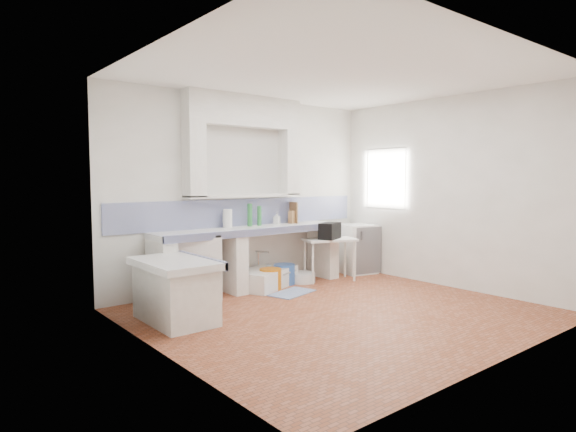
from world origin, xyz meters
TOP-DOWN VIEW (x-y plane):
  - floor at (0.00, 0.00)m, footprint 4.50×4.50m
  - ceiling at (0.00, 0.00)m, footprint 4.50×4.50m
  - wall_back at (0.00, 2.00)m, footprint 4.50×0.00m
  - wall_front at (0.00, -2.00)m, footprint 4.50×0.00m
  - wall_left at (-2.25, 0.00)m, footprint 0.00×4.50m
  - wall_right at (2.25, 0.00)m, footprint 0.00×4.50m
  - alcove_mass at (-0.10, 1.88)m, footprint 1.90×0.25m
  - window_frame at (2.42, 1.20)m, footprint 0.35×0.86m
  - lace_valance at (2.28, 1.20)m, footprint 0.01×0.84m
  - counter_slab at (-0.10, 1.70)m, footprint 3.00×0.60m
  - counter_lip at (-0.10, 1.42)m, footprint 3.00×0.04m
  - counter_pier_left at (-1.50, 1.70)m, footprint 0.20×0.55m
  - counter_pier_mid at (-0.45, 1.70)m, footprint 0.20×0.55m
  - counter_pier_right at (1.30, 1.70)m, footprint 0.20×0.55m
  - peninsula_top at (-1.70, 0.90)m, footprint 0.70×1.10m
  - peninsula_base at (-1.70, 0.90)m, footprint 0.60×1.00m
  - peninsula_lip at (-1.37, 0.90)m, footprint 0.04×1.10m
  - backsplash at (0.00, 1.99)m, footprint 4.27×0.03m
  - stove at (-1.03, 1.72)m, footprint 0.70×0.69m
  - sink at (0.12, 1.66)m, footprint 1.15×0.90m
  - side_table at (1.17, 1.41)m, footprint 0.90×0.69m
  - fridge at (1.97, 1.57)m, footprint 0.64×0.64m
  - bucket_red at (-0.20, 1.56)m, footprint 0.32×0.32m
  - bucket_orange at (0.09, 1.52)m, footprint 0.38×0.38m
  - bucket_blue at (0.45, 1.65)m, footprint 0.37×0.37m
  - basin_white at (0.75, 1.57)m, footprint 0.50×0.50m
  - water_bottle_a at (-0.08, 1.85)m, footprint 0.10×0.10m
  - water_bottle_b at (0.30, 1.85)m, footprint 0.08×0.08m
  - black_bag at (1.14, 1.38)m, footprint 0.46×0.37m
  - green_bottle_a at (-0.05, 1.83)m, footprint 0.09×0.09m
  - green_bottle_b at (0.12, 1.82)m, footprint 0.08×0.08m
  - knife_block at (0.72, 1.80)m, footprint 0.12×0.10m
  - cutting_board at (0.80, 1.85)m, footprint 0.06×0.24m
  - paper_towel at (-0.42, 1.85)m, footprint 0.15×0.15m
  - soap_bottle at (0.47, 1.85)m, footprint 0.11×0.11m
  - rug at (0.16, 1.11)m, footprint 0.75×0.55m

SIDE VIEW (x-z plane):
  - floor at x=0.00m, z-range 0.00..0.00m
  - rug at x=0.16m, z-range 0.00..0.01m
  - basin_white at x=0.75m, z-range 0.00..0.15m
  - sink at x=0.12m, z-range 0.00..0.24m
  - bucket_red at x=-0.20m, z-range 0.00..0.27m
  - water_bottle_a at x=-0.08m, z-range 0.00..0.28m
  - water_bottle_b at x=0.30m, z-range 0.00..0.29m
  - bucket_orange at x=0.09m, z-range 0.00..0.30m
  - bucket_blue at x=0.45m, z-range 0.00..0.30m
  - peninsula_base at x=-1.70m, z-range 0.00..0.62m
  - side_table at x=1.17m, z-range 0.31..0.35m
  - counter_pier_left at x=-1.50m, z-range 0.00..0.82m
  - counter_pier_mid at x=-0.45m, z-range 0.00..0.82m
  - counter_pier_right at x=1.30m, z-range 0.00..0.82m
  - fridge at x=1.97m, z-range 0.00..0.82m
  - stove at x=-1.03m, z-range 0.00..0.83m
  - peninsula_top at x=-1.70m, z-range 0.62..0.70m
  - peninsula_lip at x=-1.37m, z-range 0.61..0.71m
  - black_bag at x=1.14m, z-range 0.66..0.92m
  - counter_slab at x=-0.10m, z-range 0.82..0.90m
  - counter_lip at x=-0.10m, z-range 0.81..0.91m
  - soap_bottle at x=0.47m, z-range 0.90..1.08m
  - knife_block at x=0.72m, z-range 0.90..1.10m
  - paper_towel at x=-0.42m, z-range 0.90..1.17m
  - green_bottle_b at x=0.12m, z-range 0.90..1.20m
  - cutting_board at x=0.80m, z-range 0.90..1.23m
  - green_bottle_a at x=-0.05m, z-range 0.90..1.24m
  - backsplash at x=0.00m, z-range 0.90..1.30m
  - wall_back at x=0.00m, z-range -0.85..3.65m
  - wall_front at x=0.00m, z-range -0.85..3.65m
  - wall_left at x=-2.25m, z-range -0.85..3.65m
  - wall_right at x=2.25m, z-range -0.85..3.65m
  - window_frame at x=2.42m, z-range 1.07..2.13m
  - lace_valance at x=2.28m, z-range 1.86..2.10m
  - alcove_mass at x=-0.10m, z-range 2.35..2.80m
  - ceiling at x=0.00m, z-range 2.80..2.80m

